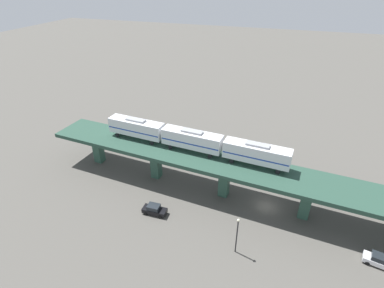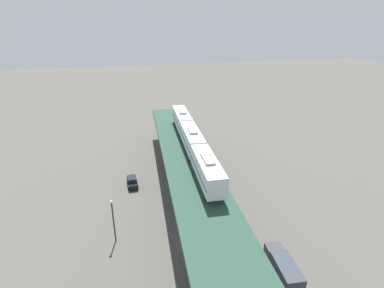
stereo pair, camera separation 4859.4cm
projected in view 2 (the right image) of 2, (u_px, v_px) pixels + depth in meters
The scene contains 6 objects.
ground_plane at pixel (202, 241), 44.10m from camera, with size 400.00×400.00×0.00m, color #4C4944.
elevated_viaduct at pixel (202, 203), 41.81m from camera, with size 16.28×92.38×7.58m.
subway_train at pixel (192, 139), 54.99m from camera, with size 6.01×37.30×4.45m.
street_car_black at pixel (132, 182), 58.76m from camera, with size 2.03×4.44×1.89m.
delivery_truck at pixel (283, 269), 36.84m from camera, with size 3.12×7.42×3.20m.
street_lamp at pixel (113, 218), 42.68m from camera, with size 0.44×0.44×6.94m.
Camera 2 is at (10.65, 33.86, 29.90)m, focal length 28.00 mm.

